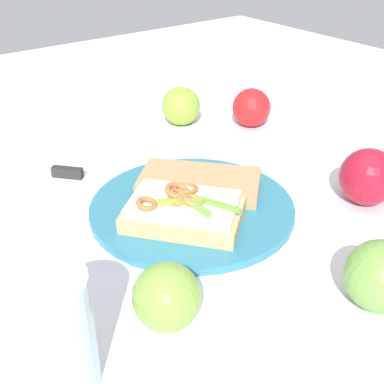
# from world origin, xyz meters

# --- Properties ---
(ground_plane) EXTENTS (2.00, 2.00, 0.00)m
(ground_plane) POSITION_xyz_m (0.00, 0.00, 0.00)
(ground_plane) COLOR silver
(ground_plane) RESTS_ON ground
(plate) EXTENTS (0.29, 0.29, 0.01)m
(plate) POSITION_xyz_m (0.00, 0.00, 0.01)
(plate) COLOR teal
(plate) RESTS_ON ground_plane
(sandwich) EXTENTS (0.18, 0.17, 0.05)m
(sandwich) POSITION_xyz_m (-0.03, 0.04, 0.03)
(sandwich) COLOR tan
(sandwich) RESTS_ON plate
(bread_slice_side) EXTENTS (0.20, 0.19, 0.02)m
(bread_slice_side) POSITION_xyz_m (0.03, -0.04, 0.02)
(bread_slice_side) COLOR tan
(bread_slice_side) RESTS_ON plate
(apple_0) EXTENTS (0.10, 0.10, 0.08)m
(apple_0) POSITION_xyz_m (-0.28, -0.04, 0.04)
(apple_0) COLOR #72A744
(apple_0) RESTS_ON ground_plane
(apple_1) EXTENTS (0.10, 0.10, 0.07)m
(apple_1) POSITION_xyz_m (-0.16, 0.15, 0.04)
(apple_1) COLOR #80AB41
(apple_1) RESTS_ON ground_plane
(apple_2) EXTENTS (0.09, 0.09, 0.08)m
(apple_2) POSITION_xyz_m (-0.13, -0.22, 0.04)
(apple_2) COLOR #AA1627
(apple_2) RESTS_ON ground_plane
(apple_3) EXTENTS (0.08, 0.08, 0.08)m
(apple_3) POSITION_xyz_m (0.27, -0.18, 0.04)
(apple_3) COLOR #89BE35
(apple_3) RESTS_ON ground_plane
(apple_4) EXTENTS (0.10, 0.10, 0.07)m
(apple_4) POSITION_xyz_m (0.18, -0.28, 0.04)
(apple_4) COLOR red
(apple_4) RESTS_ON ground_plane
(drinking_glass) EXTENTS (0.07, 0.07, 0.12)m
(drinking_glass) POSITION_xyz_m (-0.16, 0.28, 0.06)
(drinking_glass) COLOR silver
(drinking_glass) RESTS_ON ground_plane
(knife) EXTENTS (0.10, 0.09, 0.02)m
(knife) POSITION_xyz_m (0.21, 0.11, 0.01)
(knife) COLOR silver
(knife) RESTS_ON ground_plane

